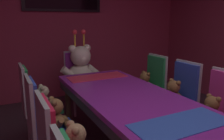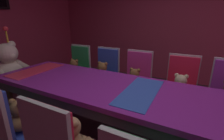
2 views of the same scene
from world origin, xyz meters
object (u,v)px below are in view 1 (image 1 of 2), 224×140
Objects in this scene: chair_right_5 at (153,81)px; teddy_right_5 at (144,83)px; throne_chair at (78,75)px; chair_left_4 at (40,118)px; teddy_left_5 at (44,98)px; teddy_right_3 at (211,112)px; chair_right_4 at (182,93)px; teddy_left_4 at (56,116)px; chair_left_5 at (31,98)px; king_teddy_bear at (81,68)px; teddy_right_4 at (173,94)px; chair_right_3 at (221,108)px; banquet_table at (181,134)px.

teddy_right_5 is at bearing 0.00° from chair_right_5.
chair_left_4 is at bearing -29.99° from throne_chair.
teddy_right_3 is (1.41, -1.19, 0.01)m from teddy_left_5.
chair_right_4 is (1.70, -0.02, 0.00)m from chair_left_4.
teddy_left_4 is 1.64m from throne_chair.
chair_left_4 is 3.01× the size of teddy_left_4.
chair_left_5 is 3.11× the size of teddy_right_5.
chair_right_4 is at bearing 32.40° from king_teddy_bear.
chair_right_5 is at bearing -1.28° from chair_left_5.
teddy_right_4 is (1.55, -0.02, -0.00)m from chair_left_4.
teddy_right_4 is 1.66m from throne_chair.
chair_right_3 reaches higher than teddy_right_4.
teddy_left_5 is 0.91× the size of teddy_right_5.
chair_right_5 is (1.70, -0.04, 0.00)m from chair_left_5.
chair_left_5 is at bearing -44.56° from throne_chair.
king_teddy_bear reaches higher than teddy_right_5.
teddy_right_3 reaches higher than teddy_left_5.
teddy_right_5 is (1.55, -0.04, -0.01)m from chair_left_5.
chair_left_5 is at bearing -22.24° from teddy_right_4.
throne_chair is (-0.84, 2.06, 0.00)m from chair_right_3.
king_teddy_bear is at bearing -62.32° from teddy_right_4.
teddy_right_3 is at bearing -22.42° from teddy_left_4.
chair_right_5 is (0.15, 0.60, 0.00)m from teddy_right_4.
teddy_left_4 is at bearing -0.00° from chair_left_4.
banquet_table is 1.24m from chair_left_4.
chair_right_3 is 2.07m from king_teddy_bear.
king_teddy_bear is at bearing 56.92° from chair_left_4.
chair_right_5 is 3.11× the size of teddy_right_5.
teddy_left_5 is 0.29× the size of chair_right_4.
chair_right_4 reaches higher than banquet_table.
chair_left_5 reaches higher than teddy_right_5.
banquet_table is at bearing 24.30° from teddy_right_3.
chair_left_4 is 1.00× the size of chair_right_3.
chair_left_4 is at bearing 180.00° from teddy_left_4.
chair_left_4 reaches higher than teddy_right_4.
banquet_table is 12.66× the size of teddy_left_5.
teddy_left_5 is at bearing -1.54° from teddy_right_5.
chair_right_4 is at bearing 90.05° from chair_right_5.
chair_right_4 and chair_right_5 have the same top height.
chair_right_5 is at bearing -1.40° from teddy_left_5.
chair_right_5 reaches higher than teddy_left_5.
throne_chair reaches higher than teddy_left_5.
teddy_left_5 is 0.33× the size of king_teddy_bear.
chair_left_4 is at bearing -20.50° from teddy_right_3.
chair_left_5 is 2.90× the size of teddy_right_4.
king_teddy_bear is (0.71, 1.31, 0.15)m from teddy_left_4.
banquet_table is at bearing 60.14° from chair_right_5.
throne_chair is (0.71, 1.48, 0.01)m from teddy_left_4.
banquet_table is 2.21m from king_teddy_bear.
banquet_table is 1.67m from teddy_left_5.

